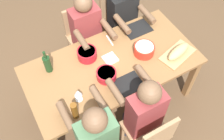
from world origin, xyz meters
TOP-DOWN VIEW (x-y plane):
  - ground_plane at (0.00, 0.00)m, footprint 8.00×8.00m
  - dining_table at (0.00, 0.00)m, footprint 1.87×0.93m
  - chair_far_center at (0.00, 0.79)m, footprint 0.40×0.40m
  - diner_far_center at (-0.00, 0.60)m, footprint 0.41×0.53m
  - chair_near_center at (0.00, -0.79)m, footprint 0.40×0.40m
  - diner_near_center at (0.00, -0.60)m, footprint 0.41×0.53m
  - diner_far_right at (0.51, 0.60)m, footprint 0.41×0.53m
  - chair_near_left at (-0.51, -0.79)m, footprint 0.40×0.40m
  - diner_near_left at (-0.51, -0.60)m, footprint 0.41×0.53m
  - serving_bowl_salad at (0.19, -0.21)m, footprint 0.21×0.21m
  - serving_bowl_pasta at (-0.38, 0.04)m, footprint 0.22×0.22m
  - serving_bowl_greens at (0.13, 0.12)m, footprint 0.21×0.21m
  - cutting_board at (-0.68, 0.24)m, footprint 0.44×0.32m
  - bread_loaf at (-0.68, 0.24)m, footprint 0.34×0.19m
  - wine_bottle at (0.61, -0.25)m, footprint 0.08×0.08m
  - beer_bottle at (0.59, 0.37)m, footprint 0.06×0.06m
  - wine_glass at (0.49, 0.22)m, footprint 0.08×0.08m
  - placemat_far_center at (0.00, 0.30)m, footprint 0.32×0.23m
  - fork_near_center at (-0.14, -0.30)m, footprint 0.03×0.17m
  - placemat_near_left at (-0.51, -0.30)m, footprint 0.32×0.23m
  - napkin_stack at (-0.01, -0.06)m, footprint 0.15×0.15m

SIDE VIEW (x-z plane):
  - ground_plane at x=0.00m, z-range 0.00..0.00m
  - chair_far_center at x=0.00m, z-range 0.06..0.91m
  - chair_near_center at x=0.00m, z-range 0.06..0.91m
  - chair_near_left at x=-0.51m, z-range 0.06..0.91m
  - dining_table at x=0.00m, z-range 0.29..1.03m
  - diner_far_center at x=0.00m, z-range 0.10..1.30m
  - diner_near_center at x=0.00m, z-range 0.10..1.30m
  - diner_far_right at x=0.51m, z-range 0.10..1.30m
  - diner_near_left at x=-0.51m, z-range 0.10..1.30m
  - placemat_far_center at x=0.00m, z-range 0.74..0.75m
  - placemat_near_left at x=-0.51m, z-range 0.74..0.75m
  - fork_near_center at x=-0.14m, z-range 0.74..0.75m
  - cutting_board at x=-0.68m, z-range 0.74..0.76m
  - napkin_stack at x=-0.01m, z-range 0.74..0.76m
  - serving_bowl_greens at x=0.13m, z-range 0.75..0.84m
  - serving_bowl_salad at x=0.19m, z-range 0.75..0.86m
  - serving_bowl_pasta at x=-0.38m, z-range 0.75..0.86m
  - bread_loaf at x=-0.68m, z-range 0.76..0.85m
  - wine_bottle at x=0.61m, z-range 0.70..0.99m
  - beer_bottle at x=0.59m, z-range 0.74..0.96m
  - wine_glass at x=0.49m, z-range 0.77..0.94m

